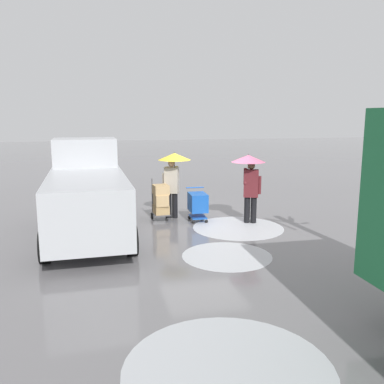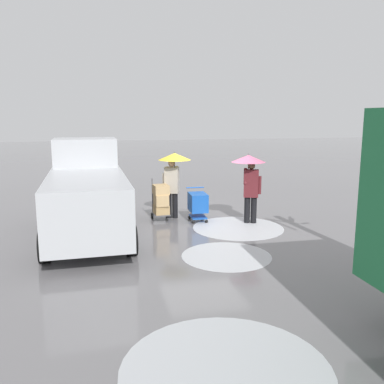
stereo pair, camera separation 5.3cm
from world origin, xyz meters
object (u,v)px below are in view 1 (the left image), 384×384
object	(u,v)px
cargo_van_parked_right	(87,194)
hand_dolly_boxes	(161,200)
shopping_cart_vendor	(198,203)
pedestrian_pink_side	(249,172)
pedestrian_black_side	(173,169)

from	to	relation	value
cargo_van_parked_right	hand_dolly_boxes	xyz separation A→B (m)	(-2.22, -1.26, -0.52)
shopping_cart_vendor	hand_dolly_boxes	world-z (taller)	hand_dolly_boxes
cargo_van_parked_right	pedestrian_pink_side	distance (m)	4.85
pedestrian_pink_side	pedestrian_black_side	xyz separation A→B (m)	(2.14, -1.16, 0.00)
pedestrian_black_side	pedestrian_pink_side	bearing A→B (deg)	151.45
shopping_cart_vendor	pedestrian_black_side	distance (m)	1.35
shopping_cart_vendor	pedestrian_pink_side	size ratio (longest dim) A/B	0.47
shopping_cart_vendor	hand_dolly_boxes	size ratio (longest dim) A/B	0.77
cargo_van_parked_right	shopping_cart_vendor	size ratio (longest dim) A/B	5.28
hand_dolly_boxes	shopping_cart_vendor	bearing A→B (deg)	165.07
cargo_van_parked_right	pedestrian_black_side	distance (m)	3.11
hand_dolly_boxes	pedestrian_black_side	distance (m)	1.07
pedestrian_pink_side	hand_dolly_boxes	bearing A→B (deg)	-18.70
cargo_van_parked_right	hand_dolly_boxes	size ratio (longest dim) A/B	4.09
shopping_cart_vendor	hand_dolly_boxes	xyz separation A→B (m)	(1.12, -0.30, 0.09)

